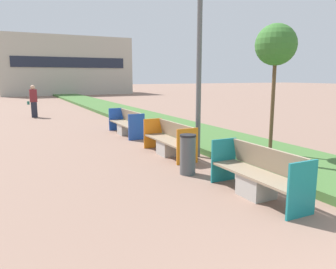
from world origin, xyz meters
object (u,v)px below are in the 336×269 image
litter_bin (188,154)px  sapling_tree_near (276,46)px  pedestrian_walking (33,101)px  bench_orange_frame (170,142)px  bench_blue_frame (127,125)px  bench_teal_frame (258,178)px

litter_bin → sapling_tree_near: sapling_tree_near is taller
litter_bin → pedestrian_walking: pedestrian_walking is taller
litter_bin → sapling_tree_near: (2.76, 0.23, 2.57)m
bench_orange_frame → bench_blue_frame: same height
bench_teal_frame → pedestrian_walking: bearing=100.6°
bench_orange_frame → sapling_tree_near: size_ratio=0.62×
bench_teal_frame → bench_orange_frame: 3.75m
pedestrian_walking → sapling_tree_near: bearing=-68.5°
bench_teal_frame → bench_orange_frame: bearing=90.0°
bench_teal_frame → bench_blue_frame: same height
bench_blue_frame → litter_bin: size_ratio=2.61×
bench_blue_frame → sapling_tree_near: 6.47m
bench_teal_frame → sapling_tree_near: (2.28, 2.08, 2.67)m
bench_teal_frame → pedestrian_walking: pedestrian_walking is taller
sapling_tree_near → bench_blue_frame: bearing=112.7°
bench_blue_frame → sapling_tree_near: sapling_tree_near is taller
sapling_tree_near → litter_bin: bearing=-175.2°
litter_bin → pedestrian_walking: 13.35m
bench_blue_frame → sapling_tree_near: size_ratio=0.68×
bench_teal_frame → bench_orange_frame: size_ratio=0.95×
bench_teal_frame → bench_blue_frame: 7.52m
bench_blue_frame → pedestrian_walking: bearing=110.6°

